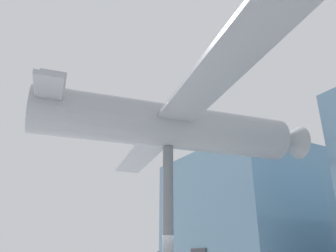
% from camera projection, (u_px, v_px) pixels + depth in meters
% --- Properties ---
extents(glass_pavilion_left, '(11.96, 14.43, 10.18)m').
position_uv_depth(glass_pavilion_left, '(267.00, 218.00, 27.67)').
color(glass_pavilion_left, '#60849E').
rests_on(glass_pavilion_left, ground_plane).
extents(support_pylon_central, '(0.45, 0.45, 6.23)m').
position_uv_depth(support_pylon_central, '(168.00, 220.00, 13.34)').
color(support_pylon_central, slate).
rests_on(support_pylon_central, ground_plane).
extents(suspended_airplane, '(17.46, 13.62, 2.85)m').
position_uv_depth(suspended_airplane, '(175.00, 127.00, 14.99)').
color(suspended_airplane, '#93999E').
rests_on(suspended_airplane, support_pylon_central).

